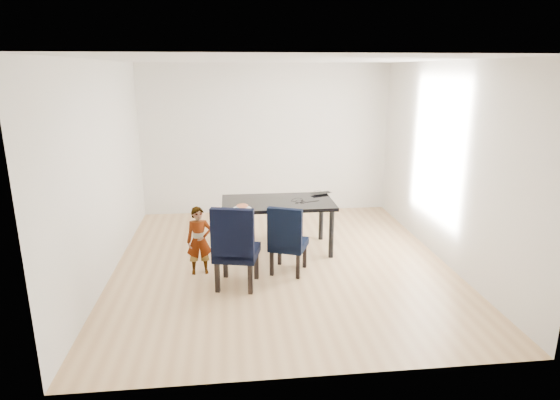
{
  "coord_description": "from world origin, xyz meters",
  "views": [
    {
      "loc": [
        -0.68,
        -5.96,
        2.58
      ],
      "look_at": [
        0.0,
        0.2,
        0.85
      ],
      "focal_mm": 30.0,
      "sensor_mm": 36.0,
      "label": 1
    }
  ],
  "objects": [
    {
      "name": "dining_table",
      "position": [
        0.0,
        0.5,
        0.38
      ],
      "size": [
        1.6,
        0.9,
        0.75
      ],
      "primitive_type": "cube",
      "color": "black",
      "rests_on": "floor"
    },
    {
      "name": "child",
      "position": [
        -1.1,
        -0.2,
        0.45
      ],
      "size": [
        0.35,
        0.25,
        0.9
      ],
      "primitive_type": "imported",
      "rotation": [
        0.0,
        0.0,
        0.12
      ],
      "color": "orange",
      "rests_on": "floor"
    },
    {
      "name": "plate",
      "position": [
        -0.52,
        0.15,
        0.76
      ],
      "size": [
        0.33,
        0.33,
        0.01
      ],
      "primitive_type": "cylinder",
      "rotation": [
        0.0,
        0.0,
        0.37
      ],
      "color": "white",
      "rests_on": "dining_table"
    },
    {
      "name": "sandwich",
      "position": [
        -0.52,
        0.16,
        0.8
      ],
      "size": [
        0.17,
        0.09,
        0.06
      ],
      "primitive_type": "ellipsoid",
      "rotation": [
        0.0,
        0.0,
        -0.11
      ],
      "color": "#C97148",
      "rests_on": "plate"
    },
    {
      "name": "cable_tangle",
      "position": [
        0.31,
        0.4,
        0.75
      ],
      "size": [
        0.17,
        0.17,
        0.01
      ],
      "primitive_type": "torus",
      "rotation": [
        0.0,
        0.0,
        0.24
      ],
      "color": "black",
      "rests_on": "dining_table"
    },
    {
      "name": "wall_front",
      "position": [
        0.0,
        -2.5,
        1.35
      ],
      "size": [
        4.5,
        0.01,
        2.7
      ],
      "primitive_type": "cube",
      "color": "silver",
      "rests_on": "ground"
    },
    {
      "name": "wall_right",
      "position": [
        2.25,
        0.0,
        1.35
      ],
      "size": [
        0.01,
        5.0,
        2.7
      ],
      "primitive_type": "cube",
      "color": "silver",
      "rests_on": "ground"
    },
    {
      "name": "ceiling",
      "position": [
        0.0,
        0.0,
        2.71
      ],
      "size": [
        4.5,
        5.0,
        0.01
      ],
      "primitive_type": "cube",
      "color": "white",
      "rests_on": "wall_back"
    },
    {
      "name": "floor",
      "position": [
        0.0,
        0.0,
        -0.01
      ],
      "size": [
        4.5,
        5.0,
        0.01
      ],
      "primitive_type": "cube",
      "color": "tan",
      "rests_on": "ground"
    },
    {
      "name": "wall_left",
      "position": [
        -2.25,
        0.0,
        1.35
      ],
      "size": [
        0.01,
        5.0,
        2.7
      ],
      "primitive_type": "cube",
      "color": "white",
      "rests_on": "ground"
    },
    {
      "name": "chair_right",
      "position": [
        0.06,
        -0.28,
        0.46
      ],
      "size": [
        0.59,
        0.6,
        0.92
      ],
      "primitive_type": "cube",
      "rotation": [
        0.0,
        0.0,
        -0.39
      ],
      "color": "black",
      "rests_on": "floor"
    },
    {
      "name": "wall_back",
      "position": [
        0.0,
        2.5,
        1.35
      ],
      "size": [
        4.5,
        0.01,
        2.7
      ],
      "primitive_type": "cube",
      "color": "silver",
      "rests_on": "ground"
    },
    {
      "name": "chair_left",
      "position": [
        -0.62,
        -0.62,
        0.53
      ],
      "size": [
        0.61,
        0.63,
        1.05
      ],
      "primitive_type": "cube",
      "rotation": [
        0.0,
        0.0,
        -0.23
      ],
      "color": "black",
      "rests_on": "floor"
    },
    {
      "name": "laptop",
      "position": [
        0.68,
        0.85,
        0.76
      ],
      "size": [
        0.37,
        0.3,
        0.03
      ],
      "primitive_type": "imported",
      "rotation": [
        0.0,
        0.0,
        3.49
      ],
      "color": "black",
      "rests_on": "dining_table"
    }
  ]
}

